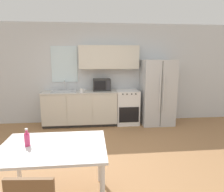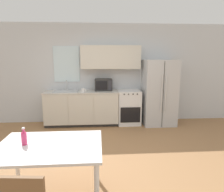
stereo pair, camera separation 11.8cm
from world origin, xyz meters
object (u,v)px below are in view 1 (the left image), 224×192
object	(u,v)px
drink_bottle	(27,139)
refrigerator	(157,92)
microwave	(102,85)
dining_table	(53,153)
coffee_mug	(82,91)
oven_range	(127,107)

from	to	relation	value
drink_bottle	refrigerator	bearing A→B (deg)	48.66
refrigerator	microwave	distance (m)	1.51
refrigerator	drink_bottle	xyz separation A→B (m)	(-2.53, -2.87, -0.02)
microwave	dining_table	xyz separation A→B (m)	(-0.74, -3.08, -0.41)
refrigerator	dining_table	distance (m)	3.67
refrigerator	coffee_mug	size ratio (longest dim) A/B	14.65
coffee_mug	drink_bottle	distance (m)	2.82
oven_range	refrigerator	size ratio (longest dim) A/B	0.53
microwave	dining_table	size ratio (longest dim) A/B	0.37
refrigerator	microwave	xyz separation A→B (m)	(-1.49, 0.17, 0.20)
coffee_mug	dining_table	size ratio (longest dim) A/B	0.09
microwave	drink_bottle	xyz separation A→B (m)	(-1.04, -3.04, -0.23)
refrigerator	dining_table	bearing A→B (deg)	-127.47
refrigerator	drink_bottle	world-z (taller)	refrigerator
oven_range	refrigerator	xyz separation A→B (m)	(0.80, -0.07, 0.41)
coffee_mug	drink_bottle	world-z (taller)	coffee_mug
drink_bottle	oven_range	bearing A→B (deg)	59.61
refrigerator	coffee_mug	distance (m)	2.02
microwave	coffee_mug	xyz separation A→B (m)	(-0.52, -0.28, -0.11)
refrigerator	microwave	world-z (taller)	refrigerator
oven_range	microwave	distance (m)	0.93
dining_table	drink_bottle	bearing A→B (deg)	173.56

